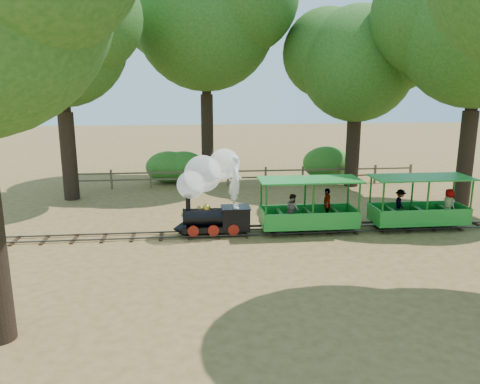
{
  "coord_description": "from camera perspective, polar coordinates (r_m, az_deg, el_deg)",
  "views": [
    {
      "loc": [
        -2.84,
        -16.0,
        5.36
      ],
      "look_at": [
        -1.14,
        0.5,
        1.45
      ],
      "focal_mm": 35.0,
      "sensor_mm": 36.0,
      "label": 1
    }
  ],
  "objects": [
    {
      "name": "locomotive",
      "position": [
        16.47,
        -3.61,
        0.71
      ],
      "size": [
        2.76,
        1.3,
        3.17
      ],
      "color": "black",
      "rests_on": "ground"
    },
    {
      "name": "track",
      "position": [
        17.09,
        3.98,
        -4.81
      ],
      "size": [
        22.0,
        1.0,
        0.1
      ],
      "color": "#3F3D3A",
      "rests_on": "ground"
    },
    {
      "name": "fence",
      "position": [
        24.64,
        0.84,
        2.07
      ],
      "size": [
        18.1,
        0.1,
        1.0
      ],
      "color": "brown",
      "rests_on": "ground"
    },
    {
      "name": "oak_e",
      "position": [
        22.58,
        27.14,
        18.24
      ],
      "size": [
        8.21,
        7.22,
        10.81
      ],
      "color": "#2D2116",
      "rests_on": "ground"
    },
    {
      "name": "carriage_front",
      "position": [
        17.15,
        8.39,
        -2.36
      ],
      "size": [
        3.63,
        1.48,
        1.89
      ],
      "color": "#1D8829",
      "rests_on": "track"
    },
    {
      "name": "shrub_west",
      "position": [
        25.71,
        -6.95,
        3.06
      ],
      "size": [
        2.45,
        1.89,
        1.7
      ],
      "primitive_type": "ellipsoid",
      "color": "#2D6B1E",
      "rests_on": "ground"
    },
    {
      "name": "shrub_east",
      "position": [
        26.76,
        10.49,
        3.51
      ],
      "size": [
        2.68,
        2.06,
        1.86
      ],
      "primitive_type": "ellipsoid",
      "color": "#2D6B1E",
      "rests_on": "ground"
    },
    {
      "name": "carriage_rear",
      "position": [
        18.64,
        21.04,
        -1.86
      ],
      "size": [
        3.63,
        1.48,
        1.89
      ],
      "color": "#1D8829",
      "rests_on": "track"
    },
    {
      "name": "shrub_mid_e",
      "position": [
        26.91,
        11.23,
        2.93
      ],
      "size": [
        1.87,
        1.44,
        1.3
      ],
      "primitive_type": "ellipsoid",
      "color": "#2D6B1E",
      "rests_on": "ground"
    },
    {
      "name": "oak_ne",
      "position": [
        25.03,
        14.04,
        15.52
      ],
      "size": [
        7.17,
        6.31,
        9.1
      ],
      "color": "#2D2116",
      "rests_on": "ground"
    },
    {
      "name": "ground",
      "position": [
        17.11,
        3.98,
        -5.02
      ],
      "size": [
        90.0,
        90.0,
        0.0
      ],
      "primitive_type": "plane",
      "color": "olive",
      "rests_on": "ground"
    },
    {
      "name": "oak_nc",
      "position": [
        25.86,
        -4.34,
        21.08
      ],
      "size": [
        9.17,
        8.07,
        12.19
      ],
      "color": "#2D2116",
      "rests_on": "ground"
    },
    {
      "name": "oak_nw",
      "position": [
        22.91,
        -21.31,
        17.84
      ],
      "size": [
        7.5,
        6.6,
        10.24
      ],
      "color": "#2D2116",
      "rests_on": "ground"
    },
    {
      "name": "shrub_mid_w",
      "position": [
        25.73,
        -8.69,
        3.03
      ],
      "size": [
        2.47,
        1.9,
        1.71
      ],
      "primitive_type": "ellipsoid",
      "color": "#2D6B1E",
      "rests_on": "ground"
    }
  ]
}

